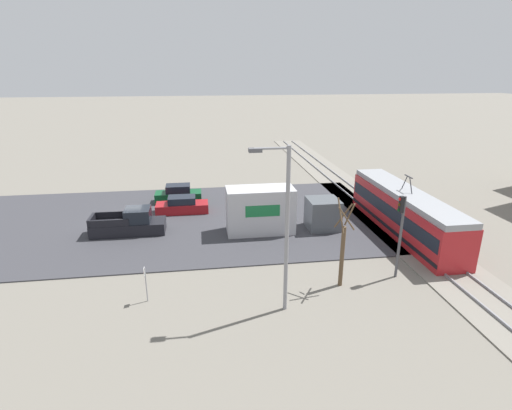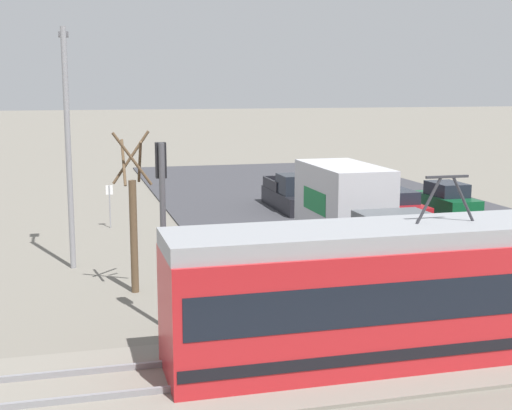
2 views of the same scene
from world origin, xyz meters
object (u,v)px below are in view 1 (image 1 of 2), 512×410
object	(u,v)px
box_truck	(276,211)
pickup_truck	(130,224)
street_tree	(343,248)
sedan_car_0	(182,206)
light_rail_tram	(404,212)
sedan_car_1	(178,195)
street_lamp_near_crossing	(283,221)
traffic_light_pole	(400,226)
no_parking_sign	(146,281)

from	to	relation	value
box_truck	pickup_truck	size ratio (longest dim) A/B	1.59
street_tree	sedan_car_0	bearing A→B (deg)	-145.44
light_rail_tram	sedan_car_1	size ratio (longest dim) A/B	3.21
box_truck	pickup_truck	bearing A→B (deg)	-95.56
box_truck	street_lamp_near_crossing	world-z (taller)	street_lamp_near_crossing
pickup_truck	street_tree	xyz separation A→B (m)	(9.47, 13.10, 1.54)
sedan_car_0	street_tree	bearing A→B (deg)	34.56
sedan_car_1	street_lamp_near_crossing	bearing A→B (deg)	17.83
sedan_car_0	sedan_car_1	xyz separation A→B (m)	(-3.00, -0.43, 0.08)
sedan_car_0	street_tree	distance (m)	16.60
box_truck	traffic_light_pole	world-z (taller)	traffic_light_pole
box_truck	sedan_car_1	xyz separation A→B (m)	(-8.19, -7.61, -0.92)
traffic_light_pole	street_tree	distance (m)	3.72
traffic_light_pole	street_tree	world-z (taller)	street_tree
light_rail_tram	sedan_car_0	bearing A→B (deg)	-112.25
pickup_truck	street_tree	world-z (taller)	street_tree
street_tree	box_truck	bearing A→B (deg)	-165.41
light_rail_tram	box_truck	world-z (taller)	light_rail_tram
sedan_car_1	traffic_light_pole	bearing A→B (deg)	39.65
sedan_car_0	sedan_car_1	size ratio (longest dim) A/B	1.05
sedan_car_0	street_lamp_near_crossing	xyz separation A→B (m)	(15.50, 5.52, 4.25)
street_tree	no_parking_sign	xyz separation A→B (m)	(0.16, -10.81, -1.11)
light_rail_tram	no_parking_sign	world-z (taller)	light_rail_tram
light_rail_tram	street_tree	xyz separation A→B (m)	(6.79, -7.28, 0.70)
light_rail_tram	street_tree	size ratio (longest dim) A/B	2.63
box_truck	no_parking_sign	size ratio (longest dim) A/B	4.29
sedan_car_1	no_parking_sign	world-z (taller)	no_parking_sign
street_tree	street_lamp_near_crossing	distance (m)	5.00
box_truck	sedan_car_1	bearing A→B (deg)	-137.10
light_rail_tram	sedan_car_0	distance (m)	18.02
sedan_car_0	box_truck	bearing A→B (deg)	54.14
no_parking_sign	box_truck	bearing A→B (deg)	134.84
street_lamp_near_crossing	no_parking_sign	world-z (taller)	street_lamp_near_crossing
pickup_truck	sedan_car_0	bearing A→B (deg)	137.90
pickup_truck	sedan_car_0	distance (m)	5.56
box_truck	traffic_light_pole	bearing A→B (deg)	35.95
box_truck	no_parking_sign	distance (m)	12.16
sedan_car_1	street_lamp_near_crossing	distance (m)	19.87
sedan_car_1	street_tree	world-z (taller)	street_tree
no_parking_sign	light_rail_tram	bearing A→B (deg)	111.01
light_rail_tram	sedan_car_1	bearing A→B (deg)	-119.88
box_truck	sedan_car_0	xyz separation A→B (m)	(-5.19, -7.18, -1.00)
street_tree	traffic_light_pole	bearing A→B (deg)	97.70
light_rail_tram	box_truck	bearing A→B (deg)	-99.73
box_truck	street_tree	distance (m)	8.72
traffic_light_pole	street_lamp_near_crossing	bearing A→B (deg)	-72.18
sedan_car_1	traffic_light_pole	xyz separation A→B (m)	(16.12, 13.36, 2.55)
traffic_light_pole	sedan_car_0	bearing A→B (deg)	-135.42
light_rail_tram	pickup_truck	size ratio (longest dim) A/B	2.51
box_truck	street_tree	xyz separation A→B (m)	(8.41, 2.19, 0.69)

